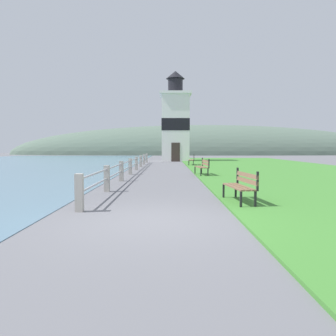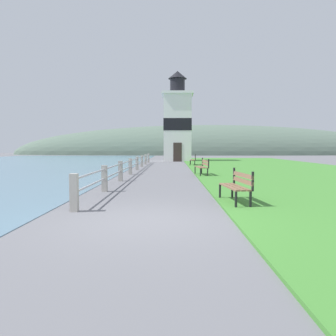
% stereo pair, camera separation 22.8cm
% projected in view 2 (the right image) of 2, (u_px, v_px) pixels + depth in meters
% --- Properties ---
extents(ground_plane, '(160.00, 160.00, 0.00)m').
position_uv_depth(ground_plane, '(144.00, 221.00, 6.83)').
color(ground_plane, slate).
extents(grass_verge, '(12.00, 45.21, 0.06)m').
position_uv_depth(grass_verge, '(281.00, 170.00, 21.77)').
color(grass_verge, '#428433').
rests_on(grass_verge, ground_plane).
extents(seawall_railing, '(0.18, 24.80, 0.91)m').
position_uv_depth(seawall_railing, '(134.00, 164.00, 20.10)').
color(seawall_railing, '#A8A399').
rests_on(seawall_railing, ground_plane).
extents(park_bench_near, '(0.64, 1.65, 0.94)m').
position_uv_depth(park_bench_near, '(237.00, 184.00, 8.85)').
color(park_bench_near, brown).
rests_on(park_bench_near, ground_plane).
extents(park_bench_midway, '(0.64, 1.74, 0.94)m').
position_uv_depth(park_bench_midway, '(203.00, 166.00, 17.54)').
color(park_bench_midway, brown).
rests_on(park_bench_midway, ground_plane).
extents(park_bench_far, '(0.61, 1.80, 0.94)m').
position_uv_depth(park_bench_far, '(194.00, 159.00, 27.24)').
color(park_bench_far, brown).
rests_on(park_bench_far, ground_plane).
extents(lighthouse, '(3.38, 3.38, 9.78)m').
position_uv_depth(lighthouse, '(177.00, 123.00, 35.80)').
color(lighthouse, white).
rests_on(lighthouse, ground_plane).
extents(distant_hillside, '(80.00, 16.00, 12.00)m').
position_uv_depth(distant_hillside, '(208.00, 155.00, 66.74)').
color(distant_hillside, '#566B5B').
rests_on(distant_hillside, ground_plane).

